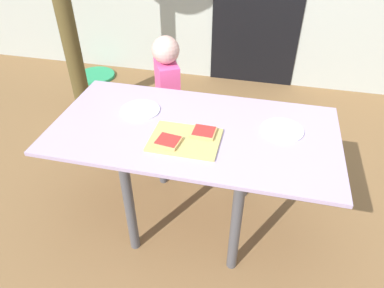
{
  "coord_description": "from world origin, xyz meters",
  "views": [
    {
      "loc": [
        0.35,
        -1.54,
        1.84
      ],
      "look_at": [
        -0.01,
        0.0,
        0.63
      ],
      "focal_mm": 32.75,
      "sensor_mm": 36.0,
      "label": 1
    }
  ],
  "objects_px": {
    "pizza_slice_far_right": "(204,132)",
    "garden_hose_coil": "(96,76)",
    "child_left": "(168,91)",
    "plate_white_left": "(140,110)",
    "plate_white_right": "(282,130)",
    "cutting_board": "(185,140)",
    "pizza_slice_near_left": "(168,141)",
    "dining_table": "(194,144)"
  },
  "relations": [
    {
      "from": "pizza_slice_far_right",
      "to": "plate_white_right",
      "type": "xyz_separation_m",
      "value": [
        0.41,
        0.14,
        -0.02
      ]
    },
    {
      "from": "plate_white_right",
      "to": "pizza_slice_near_left",
      "type": "bearing_deg",
      "value": -155.18
    },
    {
      "from": "pizza_slice_near_left",
      "to": "child_left",
      "type": "height_order",
      "value": "child_left"
    },
    {
      "from": "garden_hose_coil",
      "to": "plate_white_right",
      "type": "bearing_deg",
      "value": -39.76
    },
    {
      "from": "garden_hose_coil",
      "to": "pizza_slice_near_left",
      "type": "bearing_deg",
      "value": -53.09
    },
    {
      "from": "child_left",
      "to": "plate_white_right",
      "type": "bearing_deg",
      "value": -33.41
    },
    {
      "from": "cutting_board",
      "to": "pizza_slice_near_left",
      "type": "xyz_separation_m",
      "value": [
        -0.08,
        -0.05,
        0.02
      ]
    },
    {
      "from": "dining_table",
      "to": "plate_white_left",
      "type": "height_order",
      "value": "plate_white_left"
    },
    {
      "from": "dining_table",
      "to": "child_left",
      "type": "relative_size",
      "value": 1.56
    },
    {
      "from": "plate_white_left",
      "to": "garden_hose_coil",
      "type": "relative_size",
      "value": 0.54
    },
    {
      "from": "plate_white_right",
      "to": "garden_hose_coil",
      "type": "bearing_deg",
      "value": 140.24
    },
    {
      "from": "pizza_slice_far_right",
      "to": "dining_table",
      "type": "bearing_deg",
      "value": 141.22
    },
    {
      "from": "pizza_slice_far_right",
      "to": "child_left",
      "type": "bearing_deg",
      "value": 120.97
    },
    {
      "from": "plate_white_left",
      "to": "pizza_slice_far_right",
      "type": "bearing_deg",
      "value": -20.81
    },
    {
      "from": "pizza_slice_far_right",
      "to": "garden_hose_coil",
      "type": "bearing_deg",
      "value": 131.63
    },
    {
      "from": "garden_hose_coil",
      "to": "plate_white_left",
      "type": "bearing_deg",
      "value": -54.05
    },
    {
      "from": "plate_white_right",
      "to": "child_left",
      "type": "xyz_separation_m",
      "value": [
        -0.81,
        0.54,
        -0.15
      ]
    },
    {
      "from": "cutting_board",
      "to": "garden_hose_coil",
      "type": "relative_size",
      "value": 0.85
    },
    {
      "from": "dining_table",
      "to": "pizza_slice_near_left",
      "type": "bearing_deg",
      "value": -118.2
    },
    {
      "from": "pizza_slice_near_left",
      "to": "child_left",
      "type": "bearing_deg",
      "value": 106.98
    },
    {
      "from": "pizza_slice_near_left",
      "to": "child_left",
      "type": "distance_m",
      "value": 0.85
    },
    {
      "from": "child_left",
      "to": "garden_hose_coil",
      "type": "bearing_deg",
      "value": 136.59
    },
    {
      "from": "dining_table",
      "to": "plate_white_left",
      "type": "xyz_separation_m",
      "value": [
        -0.35,
        0.1,
        0.11
      ]
    },
    {
      "from": "pizza_slice_far_right",
      "to": "plate_white_left",
      "type": "xyz_separation_m",
      "value": [
        -0.42,
        0.16,
        -0.02
      ]
    },
    {
      "from": "child_left",
      "to": "garden_hose_coil",
      "type": "distance_m",
      "value": 1.79
    },
    {
      "from": "cutting_board",
      "to": "child_left",
      "type": "relative_size",
      "value": 0.36
    },
    {
      "from": "pizza_slice_far_right",
      "to": "pizza_slice_near_left",
      "type": "relative_size",
      "value": 0.92
    },
    {
      "from": "plate_white_left",
      "to": "child_left",
      "type": "height_order",
      "value": "child_left"
    },
    {
      "from": "child_left",
      "to": "garden_hose_coil",
      "type": "height_order",
      "value": "child_left"
    },
    {
      "from": "dining_table",
      "to": "pizza_slice_far_right",
      "type": "xyz_separation_m",
      "value": [
        0.07,
        -0.05,
        0.13
      ]
    },
    {
      "from": "cutting_board",
      "to": "child_left",
      "type": "bearing_deg",
      "value": 113.23
    },
    {
      "from": "pizza_slice_far_right",
      "to": "garden_hose_coil",
      "type": "distance_m",
      "value": 2.57
    },
    {
      "from": "child_left",
      "to": "pizza_slice_near_left",
      "type": "bearing_deg",
      "value": -73.02
    },
    {
      "from": "pizza_slice_far_right",
      "to": "plate_white_left",
      "type": "distance_m",
      "value": 0.45
    },
    {
      "from": "pizza_slice_near_left",
      "to": "child_left",
      "type": "xyz_separation_m",
      "value": [
        -0.24,
        0.8,
        -0.17
      ]
    },
    {
      "from": "cutting_board",
      "to": "plate_white_right",
      "type": "relative_size",
      "value": 1.57
    },
    {
      "from": "cutting_board",
      "to": "pizza_slice_far_right",
      "type": "distance_m",
      "value": 0.11
    },
    {
      "from": "plate_white_left",
      "to": "plate_white_right",
      "type": "bearing_deg",
      "value": -1.15
    },
    {
      "from": "garden_hose_coil",
      "to": "pizza_slice_far_right",
      "type": "bearing_deg",
      "value": -48.37
    },
    {
      "from": "dining_table",
      "to": "plate_white_left",
      "type": "relative_size",
      "value": 6.79
    },
    {
      "from": "child_left",
      "to": "dining_table",
      "type": "bearing_deg",
      "value": -61.48
    },
    {
      "from": "plate_white_left",
      "to": "child_left",
      "type": "bearing_deg",
      "value": 88.95
    }
  ]
}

